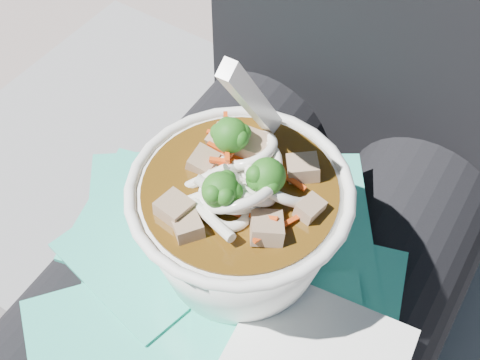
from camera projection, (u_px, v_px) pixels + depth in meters
The scene contains 5 objects.
stone_ledge at pixel (291, 339), 0.97m from camera, with size 1.00×0.50×0.48m, color slate.
lap at pixel (238, 316), 0.64m from camera, with size 0.36×0.48×0.16m.
person_body at pixel (284, 237), 0.68m from camera, with size 0.34×0.94×1.03m.
plastic_bag at pixel (218, 269), 0.57m from camera, with size 0.35×0.41×0.02m.
udon_bowl at pixel (240, 216), 0.52m from camera, with size 0.21×0.21×0.21m.
Camera 1 is at (0.16, -0.26, 1.14)m, focal length 50.00 mm.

